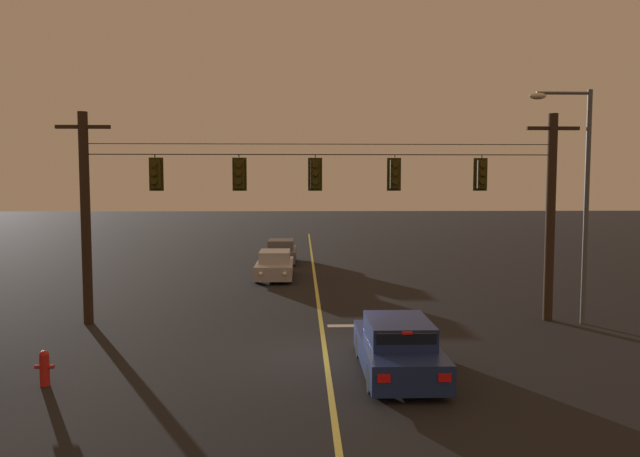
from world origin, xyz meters
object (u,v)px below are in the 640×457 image
(traffic_light_right_inner, at_px, (395,174))
(traffic_light_left_inner, at_px, (239,174))
(car_oncoming_trailing, at_px, (281,252))
(car_waiting_near_lane, at_px, (398,348))
(car_oncoming_lead, at_px, (275,266))
(street_lamp_corner, at_px, (578,184))
(traffic_light_centre, at_px, (315,174))
(traffic_light_leftmost, at_px, (155,174))
(fire_hydrant, at_px, (45,367))
(traffic_light_rightmost, at_px, (482,174))

(traffic_light_right_inner, bearing_deg, traffic_light_left_inner, 180.00)
(car_oncoming_trailing, bearing_deg, traffic_light_left_inner, -93.07)
(car_waiting_near_lane, xyz_separation_m, car_oncoming_lead, (-3.76, 14.86, -0.00))
(street_lamp_corner, bearing_deg, car_oncoming_trailing, 123.54)
(traffic_light_right_inner, distance_m, car_oncoming_trailing, 16.53)
(car_oncoming_trailing, relative_size, street_lamp_corner, 0.56)
(traffic_light_centre, distance_m, car_oncoming_trailing, 16.02)
(traffic_light_leftmost, height_order, traffic_light_right_inner, same)
(traffic_light_centre, bearing_deg, fire_hydrant, -136.67)
(traffic_light_centre, relative_size, car_oncoming_trailing, 0.28)
(traffic_light_right_inner, distance_m, car_waiting_near_lane, 7.08)
(traffic_light_right_inner, bearing_deg, fire_hydrant, -146.33)
(traffic_light_centre, xyz_separation_m, traffic_light_right_inner, (2.69, 0.00, 0.00))
(car_waiting_near_lane, relative_size, car_oncoming_trailing, 0.98)
(traffic_light_right_inner, xyz_separation_m, fire_hydrant, (-9.17, -6.11, -4.62))
(traffic_light_rightmost, bearing_deg, car_oncoming_trailing, 115.85)
(car_oncoming_trailing, bearing_deg, car_waiting_near_lane, -79.99)
(car_oncoming_lead, bearing_deg, car_oncoming_trailing, 89.14)
(traffic_light_leftmost, distance_m, street_lamp_corner, 14.12)
(traffic_light_centre, bearing_deg, traffic_light_rightmost, 0.00)
(traffic_light_left_inner, xyz_separation_m, traffic_light_centre, (2.56, 0.00, 0.00))
(car_waiting_near_lane, bearing_deg, car_oncoming_lead, 104.19)
(traffic_light_left_inner, xyz_separation_m, traffic_light_rightmost, (8.23, 0.00, 0.00))
(traffic_light_rightmost, distance_m, street_lamp_corner, 3.14)
(car_waiting_near_lane, relative_size, street_lamp_corner, 0.55)
(traffic_light_left_inner, distance_m, car_oncoming_trailing, 15.94)
(traffic_light_leftmost, xyz_separation_m, car_oncoming_trailing, (3.62, 15.30, -4.42))
(car_oncoming_trailing, height_order, street_lamp_corner, street_lamp_corner)
(traffic_light_centre, distance_m, traffic_light_right_inner, 2.69)
(traffic_light_leftmost, bearing_deg, traffic_light_right_inner, 0.00)
(traffic_light_centre, height_order, street_lamp_corner, street_lamp_corner)
(traffic_light_left_inner, relative_size, traffic_light_rightmost, 1.00)
(traffic_light_rightmost, bearing_deg, traffic_light_centre, 180.00)
(traffic_light_rightmost, distance_m, fire_hydrant, 14.36)
(traffic_light_rightmost, height_order, car_oncoming_trailing, traffic_light_rightmost)
(street_lamp_corner, bearing_deg, traffic_light_left_inner, 177.34)
(traffic_light_rightmost, relative_size, car_waiting_near_lane, 0.28)
(fire_hydrant, bearing_deg, car_oncoming_lead, 73.32)
(traffic_light_centre, xyz_separation_m, car_oncoming_trailing, (-1.74, 15.30, -4.42))
(car_oncoming_lead, bearing_deg, traffic_light_right_inner, -64.25)
(car_oncoming_trailing, bearing_deg, fire_hydrant, -102.46)
(fire_hydrant, bearing_deg, car_oncoming_trailing, 77.54)
(traffic_light_right_inner, height_order, traffic_light_rightmost, same)
(traffic_light_rightmost, xyz_separation_m, fire_hydrant, (-12.14, -6.11, -4.62))
(fire_hydrant, bearing_deg, traffic_light_right_inner, 33.67)
(traffic_light_leftmost, relative_size, traffic_light_left_inner, 1.00)
(traffic_light_left_inner, distance_m, traffic_light_centre, 2.56)
(fire_hydrant, bearing_deg, traffic_light_centre, 43.33)
(traffic_light_left_inner, height_order, traffic_light_rightmost, same)
(traffic_light_right_inner, height_order, car_oncoming_lead, traffic_light_right_inner)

